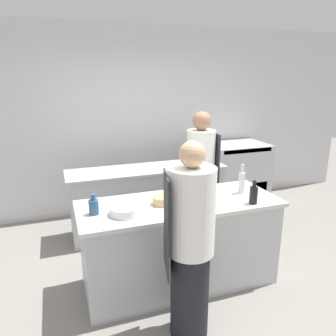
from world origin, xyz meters
TOP-DOWN VIEW (x-y plane):
  - ground_plane at (0.00, 0.00)m, footprint 16.00×16.00m
  - wall_back at (0.00, 2.13)m, footprint 8.00×0.06m
  - prep_counter at (0.00, 0.00)m, footprint 1.98×0.76m
  - pass_counter at (0.03, 1.26)m, footprint 2.11×0.58m
  - oven_range at (1.64, 1.72)m, footprint 0.97×0.72m
  - chef_at_prep_near at (-0.18, -0.68)m, footprint 0.41×0.40m
  - chef_at_stove at (0.54, 0.69)m, footprint 0.37×0.35m
  - bottle_olive_oil at (0.70, 0.03)m, footprint 0.06×0.06m
  - bottle_vinegar at (0.65, -0.27)m, footprint 0.08×0.08m
  - bottle_wine at (-0.83, -0.02)m, footprint 0.09×0.09m
  - bottle_cooking_oil at (0.09, -0.09)m, footprint 0.06×0.06m
  - bowl_mixing_large at (-0.57, -0.11)m, footprint 0.27×0.27m
  - bowl_prep_small at (-0.18, -0.00)m, footprint 0.19×0.19m
  - cup at (-0.08, -0.21)m, footprint 0.09×0.09m

SIDE VIEW (x-z plane):
  - ground_plane at x=0.00m, z-range 0.00..0.00m
  - prep_counter at x=0.00m, z-range 0.00..0.89m
  - pass_counter at x=0.03m, z-range 0.00..0.89m
  - oven_range at x=1.64m, z-range 0.00..1.02m
  - chef_at_prep_near at x=-0.18m, z-range 0.00..1.63m
  - chef_at_stove at x=0.54m, z-range 0.01..1.69m
  - bowl_mixing_large at x=-0.57m, z-range 0.89..0.97m
  - cup at x=-0.08m, z-range 0.89..0.97m
  - bowl_prep_small at x=-0.18m, z-range 0.89..0.97m
  - bottle_wine at x=-0.83m, z-range 0.87..1.06m
  - bottle_cooking_oil at x=0.09m, z-range 0.87..1.10m
  - bottle_vinegar at x=0.65m, z-range 0.87..1.10m
  - bottle_olive_oil at x=0.70m, z-range 0.86..1.17m
  - wall_back at x=0.00m, z-range 0.00..2.80m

